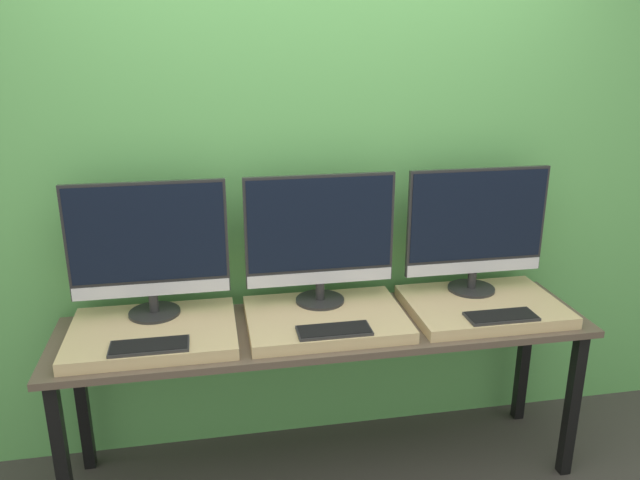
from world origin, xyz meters
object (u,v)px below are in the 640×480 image
monitor_right (476,227)px  monitor_left (148,245)px  keyboard_center (334,330)px  keyboard_right (501,316)px  monitor_center (320,236)px  keyboard_left (149,346)px

monitor_right → monitor_left: bearing=180.0°
monitor_left → keyboard_center: 0.84m
keyboard_center → keyboard_right: 0.72m
monitor_center → keyboard_right: monitor_center is taller
keyboard_center → monitor_right: (0.72, 0.31, 0.30)m
keyboard_left → keyboard_right: bearing=0.0°
keyboard_right → monitor_left: bearing=168.0°
keyboard_right → monitor_right: bearing=90.0°
monitor_left → monitor_center: same height
keyboard_left → keyboard_center: (0.72, 0.00, 0.00)m
monitor_center → monitor_right: bearing=0.0°
monitor_left → monitor_right: (1.45, 0.00, 0.00)m
keyboard_center → monitor_right: bearing=23.1°
monitor_left → keyboard_center: (0.72, -0.31, -0.30)m
keyboard_right → keyboard_left: bearing=180.0°
keyboard_left → keyboard_right: (1.45, 0.00, 0.00)m
monitor_center → keyboard_right: (0.72, -0.31, -0.30)m
monitor_left → keyboard_left: size_ratio=2.18×
monitor_left → keyboard_center: size_ratio=2.18×
keyboard_left → monitor_right: (1.45, 0.31, 0.30)m
monitor_left → keyboard_left: 0.43m
monitor_center → monitor_right: 0.72m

